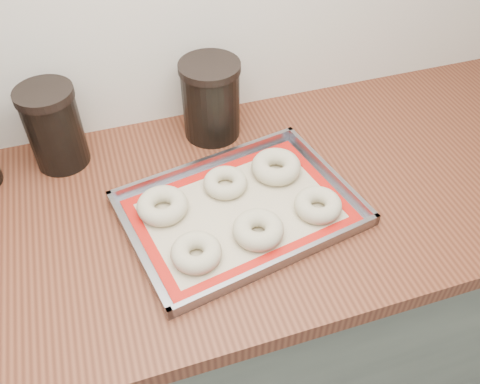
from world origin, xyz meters
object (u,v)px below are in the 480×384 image
object	(u,v)px
bagel_back_right	(276,167)
canister_mid	(54,127)
bagel_front_left	(196,253)
bagel_front_mid	(258,230)
bagel_front_right	(318,205)
baking_tray	(240,210)
bagel_back_left	(163,206)
canister_right	(211,100)
bagel_back_mid	(225,183)

from	to	relation	value
bagel_back_right	canister_mid	bearing A→B (deg)	156.32
bagel_front_left	bagel_front_mid	bearing A→B (deg)	7.37
bagel_front_right	bagel_front_mid	bearing A→B (deg)	-169.33
baking_tray	bagel_back_left	world-z (taller)	bagel_back_left
canister_mid	canister_right	distance (m)	0.35
bagel_front_left	bagel_back_left	world-z (taller)	same
bagel_front_right	bagel_back_mid	size ratio (longest dim) A/B	1.03
canister_mid	canister_right	xyz separation A→B (m)	(0.35, -0.00, -0.00)
bagel_back_left	bagel_front_left	bearing A→B (deg)	-75.80
canister_mid	canister_right	size ratio (longest dim) A/B	1.01
bagel_front_left	bagel_back_right	bearing A→B (deg)	37.96
baking_tray	bagel_front_left	size ratio (longest dim) A/B	5.30
bagel_front_mid	canister_right	xyz separation A→B (m)	(0.01, 0.35, 0.07)
baking_tray	canister_mid	xyz separation A→B (m)	(-0.33, 0.28, 0.09)
bagel_front_mid	baking_tray	bearing A→B (deg)	99.88
bagel_front_right	canister_right	xyz separation A→B (m)	(-0.13, 0.33, 0.07)
canister_right	bagel_back_left	bearing A→B (deg)	-126.45
bagel_front_left	bagel_back_left	size ratio (longest dim) A/B	0.92
bagel_back_left	baking_tray	bearing A→B (deg)	-17.36
bagel_back_right	canister_mid	size ratio (longest dim) A/B	0.57
bagel_front_mid	bagel_back_mid	xyz separation A→B (m)	(-0.02, 0.15, -0.00)
bagel_front_right	bagel_back_left	distance (m)	0.32
bagel_back_left	bagel_back_right	world-z (taller)	bagel_back_right
bagel_front_left	bagel_front_mid	xyz separation A→B (m)	(0.13, 0.02, 0.00)
bagel_front_mid	bagel_back_right	distance (m)	0.19
bagel_front_mid	canister_right	world-z (taller)	canister_right
bagel_front_mid	bagel_back_left	world-z (taller)	bagel_front_mid
baking_tray	canister_right	world-z (taller)	canister_right
canister_mid	bagel_back_left	bearing A→B (deg)	-51.99
bagel_front_left	canister_right	xyz separation A→B (m)	(0.14, 0.37, 0.07)
bagel_back_mid	bagel_back_right	size ratio (longest dim) A/B	0.86
bagel_back_left	canister_right	world-z (taller)	canister_right
baking_tray	canister_right	xyz separation A→B (m)	(0.02, 0.28, 0.09)
bagel_front_right	bagel_front_left	bearing A→B (deg)	-170.91
bagel_front_left	bagel_back_mid	size ratio (longest dim) A/B	1.03
bagel_front_left	canister_right	distance (m)	0.40
baking_tray	canister_mid	distance (m)	0.45
bagel_back_right	canister_mid	distance (m)	0.49
bagel_front_right	bagel_back_right	world-z (taller)	bagel_back_right
bagel_front_right	bagel_back_right	size ratio (longest dim) A/B	0.89
baking_tray	canister_right	distance (m)	0.29
bagel_front_left	bagel_back_left	distance (m)	0.14
bagel_back_mid	canister_mid	distance (m)	0.39
bagel_back_left	bagel_back_right	size ratio (longest dim) A/B	0.96
bagel_back_right	canister_right	bearing A→B (deg)	115.72
canister_right	bagel_front_right	bearing A→B (deg)	-67.85
bagel_back_mid	canister_mid	bearing A→B (deg)	147.63
bagel_back_right	bagel_back_mid	bearing A→B (deg)	-174.90
canister_mid	canister_right	world-z (taller)	canister_mid
bagel_front_right	bagel_back_right	distance (m)	0.14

